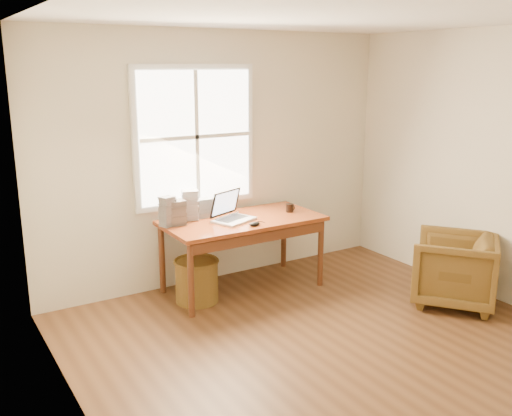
# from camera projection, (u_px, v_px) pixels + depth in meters

# --- Properties ---
(room_shell) EXTENTS (4.04, 4.54, 2.64)m
(room_shell) POSITION_uv_depth(u_px,v_px,m) (351.00, 195.00, 4.22)
(room_shell) COLOR brown
(room_shell) RESTS_ON ground
(desk) EXTENTS (1.60, 0.80, 0.04)m
(desk) POSITION_uv_depth(u_px,v_px,m) (242.00, 221.00, 5.72)
(desk) COLOR brown
(desk) RESTS_ON room_shell
(armchair) EXTENTS (1.04, 1.04, 0.69)m
(armchair) POSITION_uv_depth(u_px,v_px,m) (454.00, 269.00, 5.47)
(armchair) COLOR brown
(armchair) RESTS_ON room_shell
(wicker_stool) EXTENTS (0.55, 0.55, 0.41)m
(wicker_stool) POSITION_uv_depth(u_px,v_px,m) (197.00, 281.00, 5.54)
(wicker_stool) COLOR brown
(wicker_stool) RESTS_ON room_shell
(laptop) EXTENTS (0.54, 0.55, 0.30)m
(laptop) POSITION_uv_depth(u_px,v_px,m) (234.00, 206.00, 5.59)
(laptop) COLOR #BABCC1
(laptop) RESTS_ON desk
(mouse) EXTENTS (0.12, 0.08, 0.04)m
(mouse) POSITION_uv_depth(u_px,v_px,m) (254.00, 224.00, 5.46)
(mouse) COLOR black
(mouse) RESTS_ON desk
(coffee_mug) EXTENTS (0.10, 0.10, 0.09)m
(coffee_mug) POSITION_uv_depth(u_px,v_px,m) (290.00, 208.00, 5.97)
(coffee_mug) COLOR black
(coffee_mug) RESTS_ON desk
(cd_stack_a) EXTENTS (0.19, 0.18, 0.30)m
(cd_stack_a) POSITION_uv_depth(u_px,v_px,m) (190.00, 205.00, 5.65)
(cd_stack_a) COLOR silver
(cd_stack_a) RESTS_ON desk
(cd_stack_b) EXTENTS (0.17, 0.15, 0.24)m
(cd_stack_b) POSITION_uv_depth(u_px,v_px,m) (177.00, 213.00, 5.48)
(cd_stack_b) COLOR #27282D
(cd_stack_b) RESTS_ON desk
(cd_stack_c) EXTENTS (0.16, 0.15, 0.29)m
(cd_stack_c) POSITION_uv_depth(u_px,v_px,m) (168.00, 211.00, 5.43)
(cd_stack_c) COLOR #A2A0AD
(cd_stack_c) RESTS_ON desk
(cd_stack_d) EXTENTS (0.15, 0.13, 0.19)m
(cd_stack_d) POSITION_uv_depth(u_px,v_px,m) (203.00, 208.00, 5.77)
(cd_stack_d) COLOR #B8BEC4
(cd_stack_d) RESTS_ON desk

